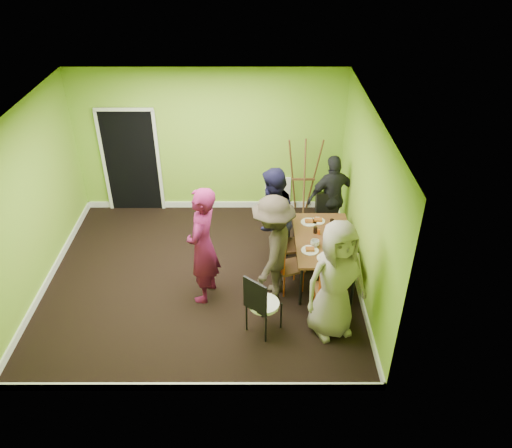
{
  "coord_description": "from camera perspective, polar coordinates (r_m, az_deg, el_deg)",
  "views": [
    {
      "loc": [
        0.86,
        -6.37,
        5.2
      ],
      "look_at": [
        0.87,
        0.0,
        1.05
      ],
      "focal_mm": 35.0,
      "sensor_mm": 36.0,
      "label": 1
    }
  ],
  "objects": [
    {
      "name": "room_walls",
      "position": [
        7.73,
        -6.64,
        -0.2
      ],
      "size": [
        5.04,
        4.54,
        2.82
      ],
      "color": "#87C131",
      "rests_on": "ground"
    },
    {
      "name": "chair_left_near",
      "position": [
        7.7,
        3.39,
        -4.52
      ],
      "size": [
        0.48,
        0.48,
        0.91
      ],
      "rotation": [
        0.0,
        0.0,
        -1.21
      ],
      "color": "#CF4F13",
      "rests_on": "ground"
    },
    {
      "name": "glass_back",
      "position": [
        8.21,
        8.66,
        0.23
      ],
      "size": [
        0.07,
        0.07,
        0.09
      ],
      "primitive_type": "cylinder",
      "color": "black",
      "rests_on": "dining_table"
    },
    {
      "name": "chair_left_far",
      "position": [
        8.08,
        3.39,
        -1.96
      ],
      "size": [
        0.47,
        0.47,
        1.01
      ],
      "rotation": [
        0.0,
        0.0,
        -1.43
      ],
      "color": "#CF4F13",
      "rests_on": "ground"
    },
    {
      "name": "plate_near_right",
      "position": [
        7.58,
        6.18,
        -3.02
      ],
      "size": [
        0.26,
        0.26,
        0.01
      ],
      "primitive_type": "cylinder",
      "color": "white",
      "rests_on": "dining_table"
    },
    {
      "name": "plate_wall_front",
      "position": [
        7.72,
        9.77,
        -2.61
      ],
      "size": [
        0.25,
        0.25,
        0.01
      ],
      "primitive_type": "cylinder",
      "color": "white",
      "rests_on": "dining_table"
    },
    {
      "name": "plate_far_back",
      "position": [
        8.28,
        7.09,
        0.35
      ],
      "size": [
        0.23,
        0.23,
        0.01
      ],
      "primitive_type": "cylinder",
      "color": "white",
      "rests_on": "dining_table"
    },
    {
      "name": "thermos",
      "position": [
        7.82,
        8.1,
        -1.05
      ],
      "size": [
        0.07,
        0.07,
        0.21
      ],
      "primitive_type": "cylinder",
      "color": "white",
      "rests_on": "dining_table"
    },
    {
      "name": "cup_b",
      "position": [
        7.91,
        9.5,
        -1.27
      ],
      "size": [
        0.1,
        0.1,
        0.09
      ],
      "primitive_type": "imported",
      "color": "white",
      "rests_on": "dining_table"
    },
    {
      "name": "person_front_end",
      "position": [
        6.83,
        9.1,
        -6.38
      ],
      "size": [
        1.03,
        0.84,
        1.81
      ],
      "primitive_type": "imported",
      "rotation": [
        0.0,
        0.0,
        0.35
      ],
      "color": "gray",
      "rests_on": "ground"
    },
    {
      "name": "orange_bottle",
      "position": [
        7.95,
        7.19,
        -0.89
      ],
      "size": [
        0.04,
        0.04,
        0.09
      ],
      "primitive_type": "cylinder",
      "color": "#CF4F13",
      "rests_on": "dining_table"
    },
    {
      "name": "chair_back_end",
      "position": [
        8.83,
        8.1,
        1.8
      ],
      "size": [
        0.42,
        0.49,
        0.94
      ],
      "rotation": [
        0.0,
        0.0,
        3.23
      ],
      "color": "#CF4F13",
      "rests_on": "ground"
    },
    {
      "name": "easel",
      "position": [
        9.47,
        5.47,
        5.26
      ],
      "size": [
        0.65,
        0.61,
        1.62
      ],
      "color": "brown",
      "rests_on": "ground"
    },
    {
      "name": "person_left_near",
      "position": [
        7.38,
        1.95,
        -2.88
      ],
      "size": [
        0.94,
        1.26,
        1.74
      ],
      "primitive_type": "imported",
      "rotation": [
        0.0,
        0.0,
        -1.86
      ],
      "color": "#302820",
      "rests_on": "ground"
    },
    {
      "name": "chair_front_end",
      "position": [
        7.2,
        8.54,
        -7.45
      ],
      "size": [
        0.42,
        0.43,
        1.01
      ],
      "rotation": [
        0.0,
        0.0,
        0.01
      ],
      "color": "#CF4F13",
      "rests_on": "ground"
    },
    {
      "name": "glass_front",
      "position": [
        7.45,
        9.44,
        -3.74
      ],
      "size": [
        0.06,
        0.06,
        0.08
      ],
      "primitive_type": "cylinder",
      "color": "black",
      "rests_on": "dining_table"
    },
    {
      "name": "dining_table",
      "position": [
        7.91,
        7.71,
        -1.97
      ],
      "size": [
        0.9,
        1.5,
        0.75
      ],
      "color": "black",
      "rests_on": "ground"
    },
    {
      "name": "person_back_end",
      "position": [
        8.9,
        8.72,
        3.01
      ],
      "size": [
        1.01,
        0.65,
        1.6
      ],
      "primitive_type": "imported",
      "rotation": [
        0.0,
        0.0,
        3.45
      ],
      "color": "black",
      "rests_on": "ground"
    },
    {
      "name": "person_left_far",
      "position": [
        8.03,
        1.86,
        0.52
      ],
      "size": [
        0.9,
        1.02,
        1.76
      ],
      "primitive_type": "imported",
      "rotation": [
        0.0,
        0.0,
        -1.89
      ],
      "color": "black",
      "rests_on": "ground"
    },
    {
      "name": "plate_near_left",
      "position": [
        8.23,
        6.06,
        0.2
      ],
      "size": [
        0.26,
        0.26,
        0.01
      ],
      "primitive_type": "cylinder",
      "color": "white",
      "rests_on": "dining_table"
    },
    {
      "name": "glass_mid",
      "position": [
        7.97,
        6.79,
        -0.69
      ],
      "size": [
        0.06,
        0.06,
        0.1
      ],
      "primitive_type": "cylinder",
      "color": "black",
      "rests_on": "dining_table"
    },
    {
      "name": "person_standing",
      "position": [
        7.35,
        -6.11,
        -2.49
      ],
      "size": [
        0.61,
        0.78,
        1.89
      ],
      "primitive_type": "imported",
      "rotation": [
        0.0,
        0.0,
        -1.82
      ],
      "color": "#5C0F39",
      "rests_on": "ground"
    },
    {
      "name": "plate_wall_back",
      "position": [
        8.07,
        8.89,
        -0.8
      ],
      "size": [
        0.21,
        0.21,
        0.01
      ],
      "primitive_type": "cylinder",
      "color": "white",
      "rests_on": "dining_table"
    },
    {
      "name": "chair_bentwood",
      "position": [
        6.94,
        0.56,
        -8.95
      ],
      "size": [
        0.55,
        0.55,
        1.0
      ],
      "rotation": [
        0.0,
        0.0,
        -0.69
      ],
      "color": "black",
      "rests_on": "ground"
    },
    {
      "name": "plate_far_front",
      "position": [
        7.46,
        7.88,
        -3.88
      ],
      "size": [
        0.24,
        0.24,
        0.01
      ],
      "primitive_type": "cylinder",
      "color": "white",
      "rests_on": "dining_table"
    },
    {
      "name": "blue_bottle",
      "position": [
        7.61,
        10.33,
        -2.52
      ],
      "size": [
        0.08,
        0.08,
        0.18
      ],
      "primitive_type": "cylinder",
      "color": "#1625A9",
      "rests_on": "dining_table"
    },
    {
      "name": "ground",
      "position": [
        8.27,
        -6.07,
        -6.09
      ],
      "size": [
        5.0,
        5.0,
        0.0
      ],
      "primitive_type": "plane",
      "color": "black",
      "rests_on": "ground"
    },
    {
      "name": "cup_a",
      "position": [
        7.66,
        6.75,
        -2.2
      ],
      "size": [
        0.13,
        0.13,
        0.11
      ],
      "primitive_type": "imported",
      "color": "white",
      "rests_on": "dining_table"
    }
  ]
}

